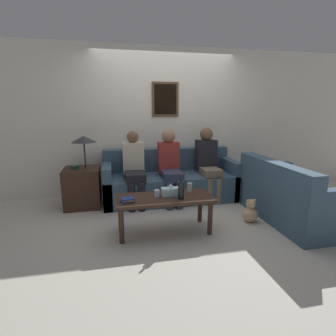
% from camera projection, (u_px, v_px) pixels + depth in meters
% --- Properties ---
extents(ground_plane, '(16.00, 16.00, 0.00)m').
position_uv_depth(ground_plane, '(177.00, 208.00, 4.14)').
color(ground_plane, beige).
extents(wall_back, '(9.00, 0.08, 2.60)m').
position_uv_depth(wall_back, '(165.00, 122.00, 4.79)').
color(wall_back, silver).
rests_on(wall_back, ground_plane).
extents(couch_main, '(2.26, 0.87, 0.84)m').
position_uv_depth(couch_main, '(170.00, 181.00, 4.56)').
color(couch_main, '#385166').
rests_on(couch_main, ground_plane).
extents(couch_side, '(0.87, 1.59, 0.84)m').
position_uv_depth(couch_side, '(291.00, 199.00, 3.68)').
color(couch_side, '#385166').
rests_on(couch_side, ground_plane).
extents(coffee_table, '(1.20, 0.51, 0.47)m').
position_uv_depth(coffee_table, '(164.00, 202.00, 3.28)').
color(coffee_table, '#382319').
rests_on(coffee_table, ground_plane).
extents(side_table_with_lamp, '(0.55, 0.55, 1.13)m').
position_uv_depth(side_table_with_lamp, '(83.00, 184.00, 4.17)').
color(side_table_with_lamp, '#382319').
rests_on(side_table_with_lamp, ground_plane).
extents(wine_bottle, '(0.07, 0.07, 0.31)m').
position_uv_depth(wine_bottle, '(181.00, 189.00, 3.17)').
color(wine_bottle, black).
rests_on(wine_bottle, coffee_table).
extents(drinking_glass, '(0.07, 0.07, 0.09)m').
position_uv_depth(drinking_glass, '(157.00, 193.00, 3.25)').
color(drinking_glass, silver).
rests_on(drinking_glass, coffee_table).
extents(book_stack, '(0.17, 0.14, 0.05)m').
position_uv_depth(book_stack, '(127.00, 200.00, 3.08)').
color(book_stack, navy).
rests_on(book_stack, coffee_table).
extents(soda_can, '(0.07, 0.07, 0.12)m').
position_uv_depth(soda_can, '(190.00, 188.00, 3.43)').
color(soda_can, '#BCBCC1').
rests_on(soda_can, coffee_table).
extents(tissue_box, '(0.23, 0.12, 0.14)m').
position_uv_depth(tissue_box, '(171.00, 191.00, 3.30)').
color(tissue_box, silver).
rests_on(tissue_box, coffee_table).
extents(person_left, '(0.34, 0.65, 1.19)m').
position_uv_depth(person_left, '(134.00, 166.00, 4.22)').
color(person_left, black).
rests_on(person_left, ground_plane).
extents(person_middle, '(0.34, 0.65, 1.20)m').
position_uv_depth(person_middle, '(170.00, 164.00, 4.30)').
color(person_middle, '#2D334C').
rests_on(person_middle, ground_plane).
extents(person_right, '(0.34, 0.60, 1.22)m').
position_uv_depth(person_right, '(208.00, 161.00, 4.49)').
color(person_right, '#756651').
rests_on(person_right, ground_plane).
extents(teddy_bear, '(0.21, 0.21, 0.33)m').
position_uv_depth(teddy_bear, '(250.00, 212.00, 3.62)').
color(teddy_bear, tan).
rests_on(teddy_bear, ground_plane).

